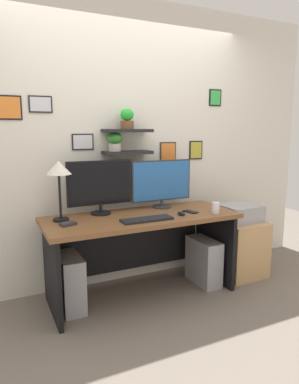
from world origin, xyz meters
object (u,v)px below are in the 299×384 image
Objects in this scene: monitor_right at (162,182)px; computer_mouse at (181,214)px; pen_cup at (216,208)px; scissors_tray at (68,224)px; computer_tower_right at (204,261)px; monitor_left at (100,185)px; printer at (240,213)px; computer_tower_left at (70,282)px; cell_phone at (190,212)px; keyboard at (147,219)px; drawer_cabinet at (238,247)px; desk_lamp at (59,172)px; desk at (139,236)px.

computer_mouse is (0.01, -0.36, -0.23)m from monitor_right.
pen_cup reaches higher than scissors_tray.
computer_tower_right is at bearing 18.72° from computer_mouse.
monitor_left is 1.07m from pen_cup.
monitor_left is 1.56× the size of printer.
monitor_left is 0.87m from computer_tower_left.
scissors_tray is 0.32× the size of printer.
cell_phone is at bearing -21.39° from monitor_left.
pen_cup reaches higher than computer_tower_left.
keyboard is 1.25m from drawer_cabinet.
printer is (1.79, -0.12, -0.51)m from desk_lamp.
keyboard reaches higher than computer_tower_left.
pen_cup is 1.43m from computer_tower_left.
cell_phone is (0.13, 0.06, -0.01)m from computer_mouse.
scissors_tray is 1.83m from drawer_cabinet.
desk_lamp is 4.17× the size of scissors_tray.
keyboard is 0.95× the size of computer_tower_left.
scissors_tray is (-1.11, 0.04, 0.01)m from cell_phone.
drawer_cabinet is (1.11, -0.05, -0.26)m from desk.
computer_mouse is 0.94m from drawer_cabinet.
keyboard is at bearing -170.91° from printer.
computer_tower_left is (0.04, -0.09, -0.93)m from desk_lamp.
computer_mouse is 0.20× the size of computer_tower_right.
keyboard is at bearing -19.43° from computer_tower_left.
pen_cup reaches higher than desk.
computer_mouse is 1.12m from computer_tower_left.
desk is 2.76× the size of monitor_right.
cell_phone is at bearing -172.26° from printer.
cell_phone is 0.57m from computer_tower_right.
computer_tower_left is 1.30m from computer_tower_right.
desk_lamp is at bearing -174.83° from monitor_right.
computer_tower_left reaches higher than computer_tower_right.
drawer_cabinet is 1.50× the size of printer.
cell_phone is at bearing 10.90° from keyboard.
cell_phone is at bearing -6.37° from computer_tower_left.
desk_lamp reaches higher than drawer_cabinet.
monitor_left is at bearing 165.58° from computer_tower_right.
computer_mouse is at bearing -161.28° from computer_tower_right.
monitor_left reaches higher than drawer_cabinet.
pen_cup is 0.54m from printer.
monitor_right is 1.24m from computer_tower_left.
desk_lamp is 0.43m from scissors_tray.
pen_cup is 0.22× the size of computer_tower_right.
desk is at bearing 1.37° from computer_tower_left.
monitor_right reaches higher than pen_cup.
scissors_tray is at bearing 160.95° from cell_phone.
desk_lamp reaches higher than monitor_left.
desk is at bearing 8.17° from scissors_tray.
monitor_left is at bearing -180.00° from monitor_right.
desk is 3.43× the size of desk_lamp.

